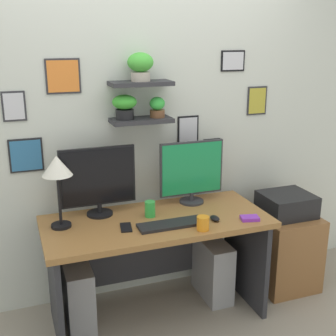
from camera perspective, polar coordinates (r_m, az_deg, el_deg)
name	(u,v)px	position (r m, az deg, el deg)	size (l,w,h in m)	color
ground_plane	(157,315)	(3.40, -1.36, -18.24)	(8.00, 8.00, 0.00)	gray
back_wall_assembly	(137,119)	(3.26, -4.03, 6.24)	(4.40, 0.24, 2.70)	silver
desk	(154,244)	(3.17, -1.74, -9.74)	(1.52, 0.68, 0.75)	#9E6B38
monitor_left	(98,180)	(3.06, -8.93, -1.50)	(0.52, 0.18, 0.48)	black
monitor_right	(192,171)	(3.26, 3.03, -0.43)	(0.48, 0.18, 0.46)	#2D2D33
keyboard	(171,224)	(2.93, 0.41, -7.21)	(0.44, 0.14, 0.02)	black
computer_mouse	(215,218)	(3.02, 6.01, -6.41)	(0.06, 0.09, 0.03)	black
desk_lamp	(57,171)	(2.87, -13.98, -0.33)	(0.19, 0.19, 0.48)	black
cell_phone	(126,227)	(2.91, -5.39, -7.57)	(0.07, 0.14, 0.01)	black
coffee_mug	(203,223)	(2.86, 4.49, -7.05)	(0.08, 0.08, 0.09)	orange
scissors_tray	(250,218)	(3.06, 10.41, -6.33)	(0.12, 0.08, 0.02)	purple
water_cup	(150,209)	(3.05, -2.31, -5.26)	(0.07, 0.07, 0.11)	green
drawer_cabinet	(283,249)	(3.74, 14.48, -10.02)	(0.44, 0.50, 0.60)	brown
printer	(287,204)	(3.59, 14.92, -4.52)	(0.38, 0.34, 0.17)	black
computer_tower_left	(78,294)	(3.27, -11.44, -15.50)	(0.18, 0.40, 0.45)	#99999E
computer_tower_right	(213,269)	(3.51, 5.72, -12.67)	(0.18, 0.40, 0.46)	#99999E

